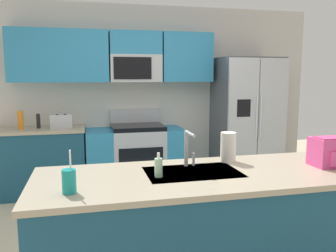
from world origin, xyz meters
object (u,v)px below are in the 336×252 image
sink_faucet (188,145)px  paper_towel_roll (228,147)px  refrigerator (246,120)px  pepper_mill (38,121)px  backpack (333,151)px  toaster (61,121)px  bottle_orange (21,120)px  drink_cup_teal (69,181)px  range_oven (135,157)px  soap_dispenser (158,167)px

sink_faucet → paper_towel_roll: 0.38m
refrigerator → pepper_mill: 2.96m
backpack → pepper_mill: bearing=133.9°
toaster → sink_faucet: bearing=-65.0°
pepper_mill → bottle_orange: bottle_orange is taller
refrigerator → bottle_orange: (-3.17, 0.04, 0.09)m
drink_cup_teal → paper_towel_roll: 1.32m
toaster → bottle_orange: bearing=177.4°
drink_cup_teal → backpack: (1.96, 0.19, 0.04)m
range_oven → sink_faucet: 2.42m
refrigerator → range_oven: bearing=177.5°
refrigerator → paper_towel_roll: 2.51m
soap_dispenser → backpack: backpack is taller
range_oven → drink_cup_teal: size_ratio=5.14×
refrigerator → toaster: (-2.66, 0.02, 0.07)m
bottle_orange → backpack: bottle_orange is taller
bottle_orange → backpack: bearing=-43.4°
range_oven → pepper_mill: (-1.28, -0.00, 0.55)m
sink_faucet → paper_towel_roll: sink_faucet is taller
refrigerator → bottle_orange: bearing=179.2°
soap_dispenser → bottle_orange: bearing=117.4°
refrigerator → sink_faucet: 2.78m
sink_faucet → soap_dispenser: bearing=-143.2°
refrigerator → toaster: size_ratio=6.61×
refrigerator → pepper_mill: (-2.95, 0.07, 0.07)m
bottle_orange → drink_cup_teal: drink_cup_teal is taller
toaster → paper_towel_roll: paper_towel_roll is taller
bottle_orange → range_oven: bearing=1.1°
refrigerator → sink_faucet: (-1.59, -2.27, 0.14)m
bottle_orange → drink_cup_teal: (0.72, -2.72, -0.04)m
soap_dispenser → paper_towel_roll: (0.64, 0.29, 0.05)m
range_oven → bottle_orange: 1.60m
paper_towel_roll → drink_cup_teal: bearing=-157.9°
paper_towel_roll → sink_faucet: bearing=-166.9°
range_oven → drink_cup_teal: (-0.78, -2.75, 0.53)m
toaster → pepper_mill: (-0.30, 0.05, 0.01)m
bottle_orange → soap_dispenser: bottle_orange is taller
sink_faucet → soap_dispenser: 0.35m
pepper_mill → paper_towel_roll: size_ratio=0.80×
toaster → sink_faucet: (1.07, -2.29, 0.08)m
range_oven → paper_towel_roll: bearing=-78.8°
pepper_mill → paper_towel_roll: bearing=-52.5°
bottle_orange → sink_faucet: size_ratio=0.84×
drink_cup_teal → backpack: drink_cup_teal is taller
paper_towel_roll → range_oven: bearing=101.2°
paper_towel_roll → backpack: bearing=-22.7°
pepper_mill → bottle_orange: size_ratio=0.81×
toaster → bottle_orange: bottle_orange is taller
refrigerator → toaster: 2.66m
sink_faucet → soap_dispenser: size_ratio=1.66×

